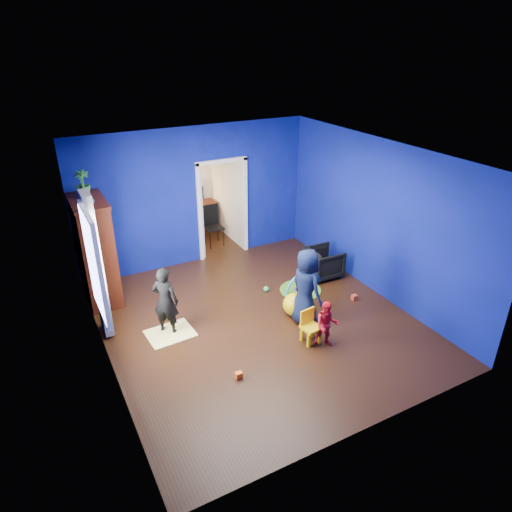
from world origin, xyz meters
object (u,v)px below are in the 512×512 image
toddler_red (327,325)px  hopper_ball (295,304)px  kid_chair (311,329)px  tv_armoire (96,251)px  folding_chair (214,227)px  play_mat (300,290)px  armchair (323,262)px  study_desk (199,217)px  crt_tv (98,249)px  child_navy (306,287)px  child_black (165,301)px  vase (89,200)px

toddler_red → hopper_ball: (0.04, 1.00, -0.19)m
hopper_ball → kid_chair: (-0.19, -0.80, 0.04)m
tv_armoire → folding_chair: bearing=23.5°
kid_chair → play_mat: kid_chair is taller
play_mat → armchair: bearing=21.7°
tv_armoire → play_mat: 3.90m
folding_chair → study_desk: bearing=90.0°
hopper_ball → tv_armoire: bearing=143.0°
crt_tv → kid_chair: 4.07m
armchair → hopper_ball: armchair is taller
child_navy → kid_chair: bearing=149.8°
crt_tv → study_desk: size_ratio=0.80×
armchair → toddler_red: 2.36m
armchair → child_black: bearing=98.7°
vase → crt_tv: bearing=82.4°
toddler_red → folding_chair: (-0.04, 4.40, 0.06)m
kid_chair → study_desk: 5.16m
folding_chair → child_black: bearing=-126.0°
child_navy → hopper_ball: child_navy is taller
child_navy → folding_chair: child_navy is taller
child_navy → toddler_red: size_ratio=1.69×
armchair → play_mat: bearing=113.9°
folding_chair → crt_tv: bearing=-156.2°
child_black → tv_armoire: tv_armoire is taller
tv_armoire → study_desk: bearing=37.8°
study_desk → folding_chair: bearing=-90.0°
vase → play_mat: vase is taller
child_navy → kid_chair: 0.74m
kid_chair → study_desk: bearing=80.9°
play_mat → folding_chair: folding_chair is taller
toddler_red → hopper_ball: 1.02m
vase → study_desk: bearing=41.4°
vase → child_black: bearing=-60.5°
play_mat → folding_chair: bearing=103.0°
folding_chair → tv_armoire: bearing=-156.5°
child_black → folding_chair: 3.52m
hopper_ball → folding_chair: 3.41m
toddler_red → play_mat: (0.60, 1.65, -0.39)m
hopper_ball → play_mat: hopper_ball is taller
play_mat → child_black: bearing=-177.9°
armchair → kid_chair: size_ratio=1.33×
armchair → vase: size_ratio=3.88×
kid_chair → study_desk: (0.11, 5.16, 0.12)m
kid_chair → play_mat: (0.75, 1.45, -0.24)m
child_black → toddler_red: bearing=-175.2°
child_navy → play_mat: (0.51, 0.90, -0.67)m
tv_armoire → crt_tv: (0.04, 0.00, 0.04)m
crt_tv → study_desk: 3.59m
kid_chair → play_mat: bearing=54.8°
toddler_red → tv_armoire: (-2.85, 3.18, 0.58)m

